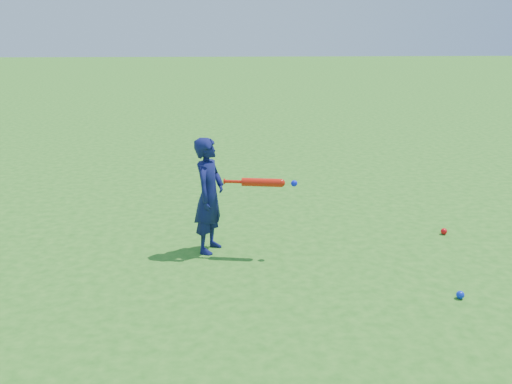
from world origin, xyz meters
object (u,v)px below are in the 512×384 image
ground_ball_blue (460,295)px  bat_swing (265,183)px  ground_ball_red (444,231)px  child (209,195)px

ground_ball_blue → bat_swing: 2.16m
ground_ball_red → bat_swing: size_ratio=0.10×
ground_ball_red → ground_ball_blue: 1.68m
child → ground_ball_red: 2.80m
ground_ball_blue → bat_swing: bearing=146.1°
child → ground_ball_blue: bearing=-98.1°
child → ground_ball_red: bearing=-61.7°
child → ground_ball_red: (2.72, 0.34, -0.58)m
child → ground_ball_red: size_ratio=16.70×
ground_ball_red → ground_ball_blue: size_ratio=1.02×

